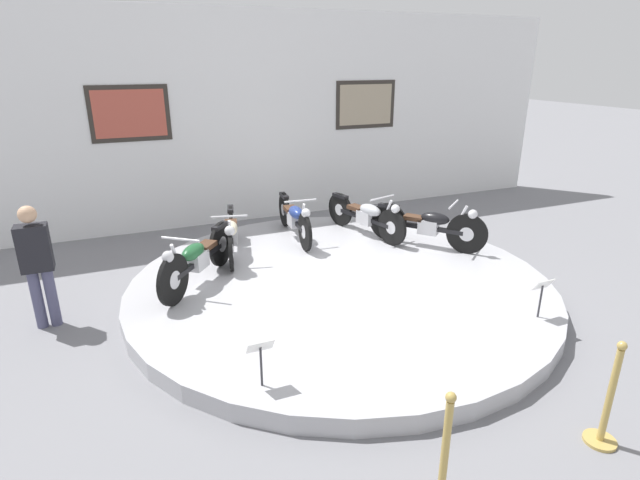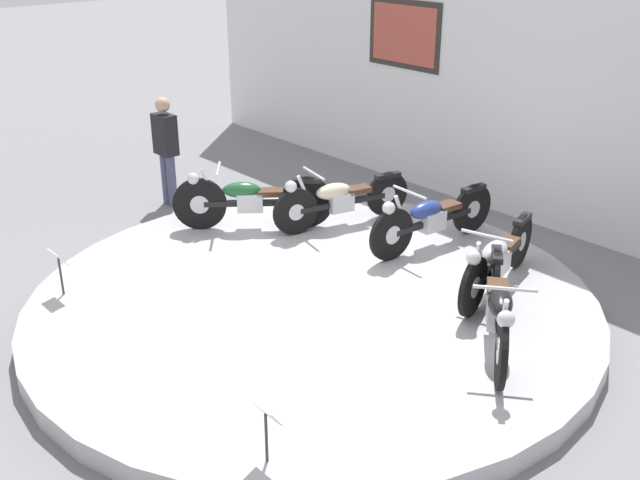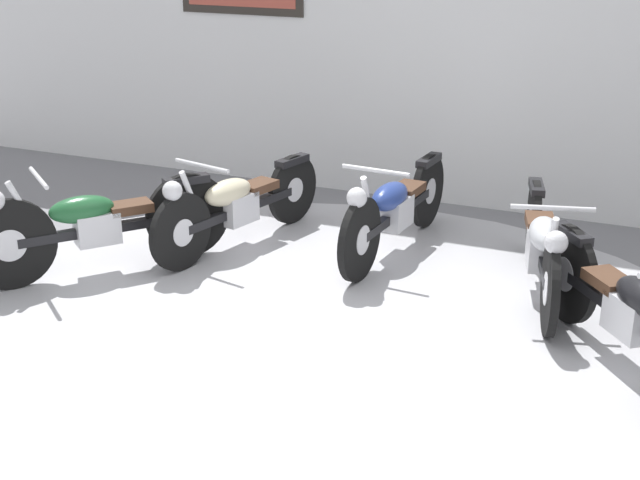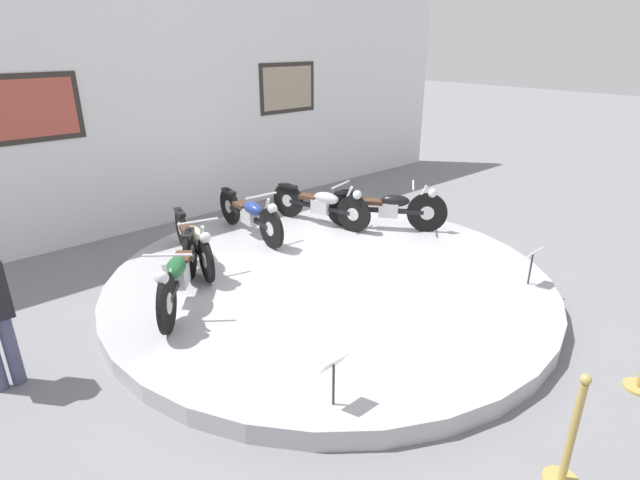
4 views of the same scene
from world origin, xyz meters
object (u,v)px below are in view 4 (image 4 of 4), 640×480
motorcycle_blue (250,214)px  info_placard_front_left (334,370)px  motorcycle_green (179,273)px  motorcycle_silver (322,204)px  motorcycle_black (389,207)px  stanchion_post_left_of_entry (569,449)px  motorcycle_cream (193,239)px  info_placard_front_centre (532,259)px

motorcycle_blue → info_placard_front_left: (-1.75, -3.86, -0.02)m
motorcycle_green → motorcycle_silver: (3.12, 0.92, -0.02)m
motorcycle_blue → motorcycle_black: size_ratio=1.24×
motorcycle_green → motorcycle_blue: (1.90, 1.28, -0.02)m
info_placard_front_left → motorcycle_black: bearing=35.2°
motorcycle_blue → motorcycle_black: 2.29m
motorcycle_black → stanchion_post_left_of_entry: bearing=-123.0°
motorcycle_black → motorcycle_cream: bearing=163.6°
motorcycle_blue → motorcycle_silver: motorcycle_blue is taller
info_placard_front_left → stanchion_post_left_of_entry: stanchion_post_left_of_entry is taller
motorcycle_cream → motorcycle_silver: size_ratio=1.00×
info_placard_front_centre → motorcycle_silver: bearing=98.8°
motorcycle_blue → info_placard_front_left: size_ratio=3.87×
info_placard_front_left → info_placard_front_centre: (3.51, 0.00, 0.00)m
motorcycle_green → motorcycle_silver: size_ratio=0.84×
motorcycle_green → motorcycle_silver: 3.25m
info_placard_front_left → stanchion_post_left_of_entry: 1.90m
motorcycle_cream → info_placard_front_centre: motorcycle_cream is taller
stanchion_post_left_of_entry → motorcycle_black: bearing=57.0°
info_placard_front_left → stanchion_post_left_of_entry: size_ratio=0.50×
motorcycle_black → info_placard_front_centre: 2.59m
motorcycle_blue → motorcycle_silver: (1.22, -0.36, -0.00)m
motorcycle_black → info_placard_front_left: bearing=-144.8°
motorcycle_cream → info_placard_front_left: motorcycle_cream is taller
info_placard_front_left → info_placard_front_centre: 3.51m
motorcycle_cream → info_placard_front_centre: size_ratio=3.73×
motorcycle_blue → info_placard_front_centre: 4.24m
info_placard_front_left → stanchion_post_left_of_entry: (0.90, -1.66, -0.24)m
info_placard_front_left → info_placard_front_centre: bearing=0.0°
motorcycle_cream → stanchion_post_left_of_entry: stanchion_post_left_of_entry is taller
motorcycle_green → motorcycle_cream: motorcycle_green is taller
motorcycle_cream → motorcycle_black: bearing=-16.4°
motorcycle_silver → stanchion_post_left_of_entry: 5.56m
info_placard_front_centre → stanchion_post_left_of_entry: stanchion_post_left_of_entry is taller
motorcycle_blue → motorcycle_black: (1.90, -1.28, 0.01)m
motorcycle_cream → motorcycle_black: size_ratio=1.19×
motorcycle_silver → motorcycle_black: motorcycle_black is taller
motorcycle_black → motorcycle_green: bearing=180.0°
motorcycle_silver → info_placard_front_centre: size_ratio=3.75×
motorcycle_silver → stanchion_post_left_of_entry: size_ratio=1.87×
motorcycle_green → info_placard_front_centre: (3.66, -2.58, -0.03)m
motorcycle_black → info_placard_front_centre: motorcycle_black is taller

